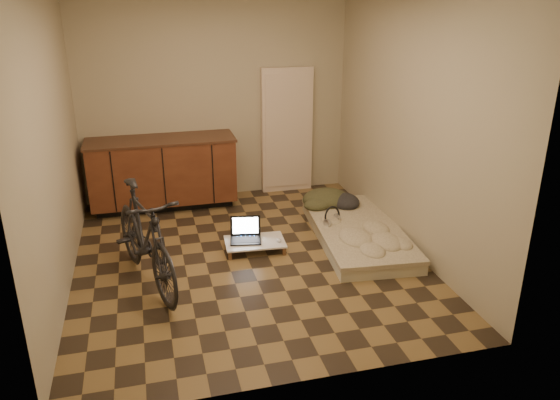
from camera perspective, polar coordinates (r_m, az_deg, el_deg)
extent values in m
cube|color=brown|center=(5.80, -3.42, -6.07)|extent=(3.50, 4.00, 0.00)
cube|color=#B7AB8D|center=(7.26, -6.78, 10.32)|extent=(3.50, 0.00, 2.60)
cube|color=#B7AB8D|center=(3.49, 2.54, -1.70)|extent=(3.50, 0.00, 2.60)
cube|color=#B7AB8D|center=(5.31, -22.67, 4.76)|extent=(0.00, 4.00, 2.60)
cube|color=#B7AB8D|center=(5.90, 13.35, 7.37)|extent=(0.00, 4.00, 2.60)
cube|color=black|center=(7.29, -11.90, -0.19)|extent=(1.70, 0.48, 0.10)
cube|color=#4E2416|center=(7.11, -12.15, 3.00)|extent=(1.80, 0.60, 0.78)
cube|color=#452719|center=(7.00, -12.40, 6.15)|extent=(1.84, 0.62, 0.03)
cube|color=beige|center=(7.48, 0.71, 7.26)|extent=(0.70, 0.10, 1.70)
imported|color=black|center=(5.24, -13.98, -3.31)|extent=(0.94, 1.73, 1.07)
cube|color=beige|center=(6.25, 8.09, -3.56)|extent=(1.06, 1.95, 0.12)
cube|color=beige|center=(6.22, 8.12, -2.88)|extent=(1.08, 1.97, 0.04)
cube|color=brown|center=(5.76, -5.26, -5.82)|extent=(0.04, 0.04, 0.09)
cube|color=brown|center=(6.08, -5.59, -4.32)|extent=(0.04, 0.04, 0.09)
cube|color=brown|center=(5.84, 0.45, -5.36)|extent=(0.04, 0.04, 0.09)
cube|color=brown|center=(6.15, -0.19, -3.91)|extent=(0.04, 0.04, 0.09)
cube|color=silver|center=(5.93, -2.65, -4.37)|extent=(0.67, 0.46, 0.02)
cube|color=black|center=(5.92, -3.60, -4.23)|extent=(0.37, 0.29, 0.02)
cube|color=black|center=(6.01, -3.64, -2.66)|extent=(0.34, 0.12, 0.21)
cube|color=white|center=(6.01, -3.64, -2.66)|extent=(0.28, 0.10, 0.17)
ellipsoid|color=silver|center=(5.90, -0.15, -4.21)|extent=(0.06, 0.09, 0.03)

